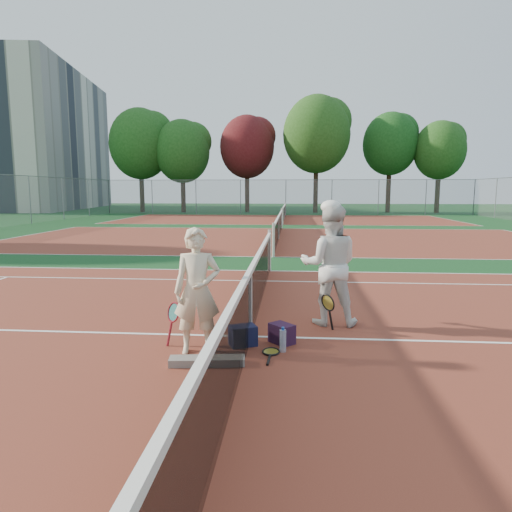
{
  "coord_description": "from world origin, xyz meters",
  "views": [
    {
      "loc": [
        0.59,
        -6.42,
        2.14
      ],
      "look_at": [
        0.0,
        1.02,
        1.05
      ],
      "focal_mm": 32.0,
      "sensor_mm": 36.0,
      "label": 1
    }
  ],
  "objects_px": {
    "apartment_block": "(38,142)",
    "sports_bag_navy": "(243,336)",
    "player_b": "(330,265)",
    "water_bottle": "(283,341)",
    "net_main": "(250,303)",
    "racket_black_held": "(328,313)",
    "sports_bag_purple": "(282,334)",
    "racket_spare": "(271,352)",
    "racket_red": "(174,324)",
    "player_a": "(197,291)"
  },
  "relations": [
    {
      "from": "racket_black_held",
      "to": "net_main",
      "type": "bearing_deg",
      "value": -31.62
    },
    {
      "from": "net_main",
      "to": "sports_bag_purple",
      "type": "bearing_deg",
      "value": -27.43
    },
    {
      "from": "racket_black_held",
      "to": "sports_bag_navy",
      "type": "relative_size",
      "value": 1.63
    },
    {
      "from": "net_main",
      "to": "sports_bag_purple",
      "type": "distance_m",
      "value": 0.64
    },
    {
      "from": "player_a",
      "to": "racket_spare",
      "type": "height_order",
      "value": "player_a"
    },
    {
      "from": "racket_spare",
      "to": "sports_bag_purple",
      "type": "xyz_separation_m",
      "value": [
        0.13,
        0.4,
        0.12
      ]
    },
    {
      "from": "net_main",
      "to": "racket_black_held",
      "type": "bearing_deg",
      "value": 16.18
    },
    {
      "from": "apartment_block",
      "to": "player_a",
      "type": "xyz_separation_m",
      "value": [
        27.37,
        -44.69,
        -6.67
      ]
    },
    {
      "from": "apartment_block",
      "to": "racket_black_held",
      "type": "xyz_separation_m",
      "value": [
        29.14,
        -43.67,
        -7.21
      ]
    },
    {
      "from": "apartment_block",
      "to": "racket_spare",
      "type": "bearing_deg",
      "value": -57.6
    },
    {
      "from": "racket_spare",
      "to": "net_main",
      "type": "bearing_deg",
      "value": 30.34
    },
    {
      "from": "net_main",
      "to": "player_b",
      "type": "bearing_deg",
      "value": 32.91
    },
    {
      "from": "player_b",
      "to": "sports_bag_navy",
      "type": "bearing_deg",
      "value": 45.51
    },
    {
      "from": "racket_red",
      "to": "water_bottle",
      "type": "distance_m",
      "value": 1.54
    },
    {
      "from": "sports_bag_purple",
      "to": "racket_black_held",
      "type": "bearing_deg",
      "value": 40.25
    },
    {
      "from": "racket_red",
      "to": "racket_spare",
      "type": "bearing_deg",
      "value": -62.9
    },
    {
      "from": "sports_bag_navy",
      "to": "player_a",
      "type": "bearing_deg",
      "value": -151.95
    },
    {
      "from": "racket_black_held",
      "to": "water_bottle",
      "type": "distance_m",
      "value": 1.14
    },
    {
      "from": "net_main",
      "to": "racket_red",
      "type": "height_order",
      "value": "net_main"
    },
    {
      "from": "player_b",
      "to": "racket_spare",
      "type": "distance_m",
      "value": 1.9
    },
    {
      "from": "racket_black_held",
      "to": "sports_bag_purple",
      "type": "relative_size",
      "value": 1.72
    },
    {
      "from": "sports_bag_navy",
      "to": "racket_red",
      "type": "bearing_deg",
      "value": -179.14
    },
    {
      "from": "net_main",
      "to": "sports_bag_purple",
      "type": "relative_size",
      "value": 32.36
    },
    {
      "from": "racket_black_held",
      "to": "player_a",
      "type": "bearing_deg",
      "value": -17.98
    },
    {
      "from": "player_a",
      "to": "sports_bag_navy",
      "type": "bearing_deg",
      "value": 19.18
    },
    {
      "from": "apartment_block",
      "to": "racket_red",
      "type": "xyz_separation_m",
      "value": [
        26.97,
        -44.4,
        -7.21
      ]
    },
    {
      "from": "racket_spare",
      "to": "sports_bag_purple",
      "type": "height_order",
      "value": "sports_bag_purple"
    },
    {
      "from": "apartment_block",
      "to": "player_b",
      "type": "bearing_deg",
      "value": -55.97
    },
    {
      "from": "net_main",
      "to": "racket_red",
      "type": "bearing_deg",
      "value": -158.87
    },
    {
      "from": "racket_black_held",
      "to": "racket_spare",
      "type": "height_order",
      "value": "racket_black_held"
    },
    {
      "from": "sports_bag_navy",
      "to": "water_bottle",
      "type": "bearing_deg",
      "value": -20.2
    },
    {
      "from": "apartment_block",
      "to": "sports_bag_navy",
      "type": "xyz_separation_m",
      "value": [
        27.93,
        -44.38,
        -7.36
      ]
    },
    {
      "from": "racket_red",
      "to": "apartment_block",
      "type": "bearing_deg",
      "value": 68.3
    },
    {
      "from": "player_b",
      "to": "water_bottle",
      "type": "relative_size",
      "value": 6.39
    },
    {
      "from": "sports_bag_purple",
      "to": "water_bottle",
      "type": "bearing_deg",
      "value": -86.5
    },
    {
      "from": "racket_black_held",
      "to": "player_b",
      "type": "bearing_deg",
      "value": -144.16
    },
    {
      "from": "racket_black_held",
      "to": "racket_spare",
      "type": "relative_size",
      "value": 0.97
    },
    {
      "from": "racket_red",
      "to": "sports_bag_navy",
      "type": "xyz_separation_m",
      "value": [
        0.96,
        0.01,
        -0.15
      ]
    },
    {
      "from": "net_main",
      "to": "sports_bag_navy",
      "type": "distance_m",
      "value": 0.54
    },
    {
      "from": "racket_spare",
      "to": "water_bottle",
      "type": "distance_m",
      "value": 0.21
    },
    {
      "from": "player_b",
      "to": "sports_bag_purple",
      "type": "relative_size",
      "value": 5.65
    },
    {
      "from": "racket_red",
      "to": "sports_bag_purple",
      "type": "relative_size",
      "value": 1.73
    },
    {
      "from": "racket_black_held",
      "to": "sports_bag_navy",
      "type": "bearing_deg",
      "value": -17.18
    },
    {
      "from": "player_b",
      "to": "sports_bag_navy",
      "type": "relative_size",
      "value": 5.37
    },
    {
      "from": "net_main",
      "to": "racket_red",
      "type": "relative_size",
      "value": 18.69
    },
    {
      "from": "player_b",
      "to": "sports_bag_purple",
      "type": "xyz_separation_m",
      "value": [
        -0.73,
        -1.01,
        -0.82
      ]
    },
    {
      "from": "sports_bag_purple",
      "to": "sports_bag_navy",
      "type": "bearing_deg",
      "value": -164.95
    },
    {
      "from": "player_a",
      "to": "racket_black_held",
      "type": "height_order",
      "value": "player_a"
    },
    {
      "from": "sports_bag_purple",
      "to": "water_bottle",
      "type": "xyz_separation_m",
      "value": [
        0.02,
        -0.35,
        0.01
      ]
    },
    {
      "from": "racket_spare",
      "to": "sports_bag_purple",
      "type": "distance_m",
      "value": 0.44
    }
  ]
}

